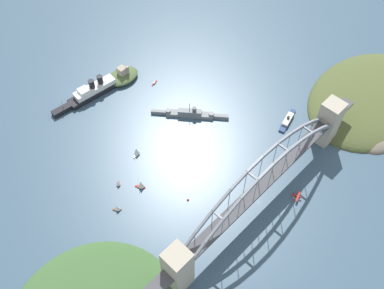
{
  "coord_description": "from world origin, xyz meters",
  "views": [
    {
      "loc": [
        -168.58,
        -86.23,
        317.41
      ],
      "look_at": [
        0.0,
        78.5,
        8.0
      ],
      "focal_mm": 39.98,
      "sensor_mm": 36.0,
      "label": 1
    }
  ],
  "objects_px": {
    "naval_cruiser": "(190,114)",
    "small_boat_1": "(118,208)",
    "fort_island_mid_harbor": "(123,76)",
    "harbor_arch_bridge": "(262,185)",
    "harbor_ferry_steamer": "(288,120)",
    "channel_marker_buoy": "(188,200)",
    "ocean_liner": "(96,90)",
    "seaplane_taxiing_near_bridge": "(297,196)",
    "small_boat_2": "(137,151)",
    "small_boat_0": "(118,183)",
    "small_boat_3": "(154,83)",
    "small_boat_4": "(141,184)"
  },
  "relations": [
    {
      "from": "harbor_arch_bridge",
      "to": "small_boat_3",
      "type": "height_order",
      "value": "harbor_arch_bridge"
    },
    {
      "from": "harbor_arch_bridge",
      "to": "small_boat_2",
      "type": "height_order",
      "value": "harbor_arch_bridge"
    },
    {
      "from": "harbor_arch_bridge",
      "to": "fort_island_mid_harbor",
      "type": "height_order",
      "value": "harbor_arch_bridge"
    },
    {
      "from": "fort_island_mid_harbor",
      "to": "small_boat_4",
      "type": "height_order",
      "value": "fort_island_mid_harbor"
    },
    {
      "from": "harbor_arch_bridge",
      "to": "naval_cruiser",
      "type": "xyz_separation_m",
      "value": [
        28.71,
        108.87,
        -23.25
      ]
    },
    {
      "from": "small_boat_1",
      "to": "channel_marker_buoy",
      "type": "bearing_deg",
      "value": -36.71
    },
    {
      "from": "seaplane_taxiing_near_bridge",
      "to": "channel_marker_buoy",
      "type": "relative_size",
      "value": 4.0
    },
    {
      "from": "harbor_ferry_steamer",
      "to": "fort_island_mid_harbor",
      "type": "distance_m",
      "value": 175.83
    },
    {
      "from": "seaplane_taxiing_near_bridge",
      "to": "small_boat_1",
      "type": "distance_m",
      "value": 151.74
    },
    {
      "from": "small_boat_0",
      "to": "small_boat_2",
      "type": "distance_m",
      "value": 36.05
    },
    {
      "from": "ocean_liner",
      "to": "small_boat_3",
      "type": "distance_m",
      "value": 60.74
    },
    {
      "from": "small_boat_1",
      "to": "small_boat_2",
      "type": "relative_size",
      "value": 0.79
    },
    {
      "from": "harbor_ferry_steamer",
      "to": "fort_island_mid_harbor",
      "type": "bearing_deg",
      "value": 114.62
    },
    {
      "from": "small_boat_3",
      "to": "channel_marker_buoy",
      "type": "distance_m",
      "value": 144.59
    },
    {
      "from": "naval_cruiser",
      "to": "small_boat_4",
      "type": "distance_m",
      "value": 92.58
    },
    {
      "from": "small_boat_1",
      "to": "naval_cruiser",
      "type": "bearing_deg",
      "value": 14.35
    },
    {
      "from": "naval_cruiser",
      "to": "small_boat_1",
      "type": "height_order",
      "value": "naval_cruiser"
    },
    {
      "from": "naval_cruiser",
      "to": "small_boat_0",
      "type": "bearing_deg",
      "value": -173.57
    },
    {
      "from": "ocean_liner",
      "to": "small_boat_2",
      "type": "relative_size",
      "value": 10.4
    },
    {
      "from": "small_boat_0",
      "to": "channel_marker_buoy",
      "type": "distance_m",
      "value": 62.53
    },
    {
      "from": "naval_cruiser",
      "to": "harbor_ferry_steamer",
      "type": "bearing_deg",
      "value": -50.2
    },
    {
      "from": "small_boat_3",
      "to": "naval_cruiser",
      "type": "bearing_deg",
      "value": -95.43
    },
    {
      "from": "harbor_arch_bridge",
      "to": "small_boat_0",
      "type": "relative_size",
      "value": 35.92
    },
    {
      "from": "ocean_liner",
      "to": "small_boat_4",
      "type": "height_order",
      "value": "ocean_liner"
    },
    {
      "from": "channel_marker_buoy",
      "to": "harbor_arch_bridge",
      "type": "bearing_deg",
      "value": -47.0
    },
    {
      "from": "fort_island_mid_harbor",
      "to": "channel_marker_buoy",
      "type": "bearing_deg",
      "value": -110.46
    },
    {
      "from": "naval_cruiser",
      "to": "ocean_liner",
      "type": "bearing_deg",
      "value": 116.85
    },
    {
      "from": "small_boat_0",
      "to": "small_boat_1",
      "type": "height_order",
      "value": "small_boat_1"
    },
    {
      "from": "ocean_liner",
      "to": "small_boat_0",
      "type": "distance_m",
      "value": 115.87
    },
    {
      "from": "small_boat_0",
      "to": "small_boat_4",
      "type": "bearing_deg",
      "value": -51.79
    },
    {
      "from": "channel_marker_buoy",
      "to": "small_boat_0",
      "type": "bearing_deg",
      "value": 120.4
    },
    {
      "from": "small_boat_0",
      "to": "small_boat_3",
      "type": "height_order",
      "value": "small_boat_0"
    },
    {
      "from": "ocean_liner",
      "to": "channel_marker_buoy",
      "type": "bearing_deg",
      "value": -98.59
    },
    {
      "from": "harbor_ferry_steamer",
      "to": "small_boat_4",
      "type": "height_order",
      "value": "small_boat_4"
    },
    {
      "from": "harbor_ferry_steamer",
      "to": "small_boat_4",
      "type": "distance_m",
      "value": 155.96
    },
    {
      "from": "small_boat_1",
      "to": "small_boat_2",
      "type": "height_order",
      "value": "small_boat_2"
    },
    {
      "from": "harbor_ferry_steamer",
      "to": "seaplane_taxiing_near_bridge",
      "type": "bearing_deg",
      "value": -138.01
    },
    {
      "from": "fort_island_mid_harbor",
      "to": "channel_marker_buoy",
      "type": "xyz_separation_m",
      "value": [
        -56.81,
        -152.29,
        -3.39
      ]
    },
    {
      "from": "naval_cruiser",
      "to": "fort_island_mid_harbor",
      "type": "height_order",
      "value": "naval_cruiser"
    },
    {
      "from": "harbor_arch_bridge",
      "to": "harbor_ferry_steamer",
      "type": "relative_size",
      "value": 7.89
    },
    {
      "from": "small_boat_2",
      "to": "small_boat_3",
      "type": "distance_m",
      "value": 92.29
    },
    {
      "from": "small_boat_0",
      "to": "small_boat_3",
      "type": "relative_size",
      "value": 0.79
    },
    {
      "from": "ocean_liner",
      "to": "small_boat_0",
      "type": "bearing_deg",
      "value": -118.43
    },
    {
      "from": "ocean_liner",
      "to": "harbor_ferry_steamer",
      "type": "bearing_deg",
      "value": -56.89
    },
    {
      "from": "small_boat_2",
      "to": "small_boat_0",
      "type": "bearing_deg",
      "value": -157.68
    },
    {
      "from": "naval_cruiser",
      "to": "small_boat_2",
      "type": "relative_size",
      "value": 6.55
    },
    {
      "from": "harbor_arch_bridge",
      "to": "seaplane_taxiing_near_bridge",
      "type": "relative_size",
      "value": 23.17
    },
    {
      "from": "harbor_ferry_steamer",
      "to": "ocean_liner",
      "type": "bearing_deg",
      "value": 123.11
    },
    {
      "from": "ocean_liner",
      "to": "seaplane_taxiing_near_bridge",
      "type": "bearing_deg",
      "value": -78.94
    },
    {
      "from": "seaplane_taxiing_near_bridge",
      "to": "small_boat_1",
      "type": "height_order",
      "value": "small_boat_1"
    }
  ]
}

